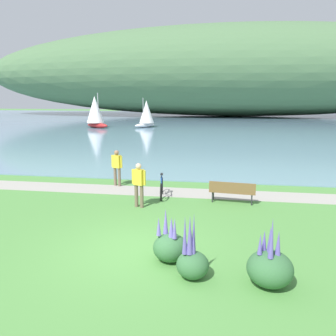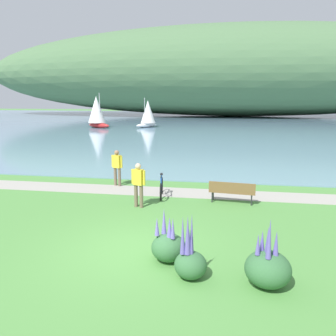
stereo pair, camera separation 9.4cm
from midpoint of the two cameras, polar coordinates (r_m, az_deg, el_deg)
ground_plane at (r=9.63m, az=-5.69°, el=-13.60°), size 200.00×200.00×0.00m
bay_water at (r=56.35m, az=6.95°, el=7.69°), size 180.00×80.00×0.04m
distant_hillside at (r=75.03m, az=11.18°, el=15.77°), size 111.15×28.00×18.69m
shoreline_path at (r=14.99m, az=0.05°, el=-4.07°), size 60.00×1.50×0.01m
park_bench_near_camera at (r=13.57m, az=10.95°, el=-3.75°), size 1.84×0.67×0.88m
bicycle_leaning_near_bench at (r=14.20m, az=-0.93°, el=-3.34°), size 0.30×1.76×1.01m
person_at_shoreline at (r=15.97m, az=-8.43°, el=0.40°), size 0.58×0.33×1.71m
person_on_the_grass at (r=12.79m, az=-4.82°, el=-2.42°), size 0.58×0.33×1.71m
echium_bush_closest_to_camera at (r=8.11m, az=16.84°, el=-15.79°), size 1.02×1.02×1.67m
echium_bush_beside_closest at (r=8.87m, az=0.40°, el=-13.07°), size 0.89×0.89×1.36m
echium_bush_mid_cluster at (r=8.12m, az=4.11°, el=-15.43°), size 0.76×0.76×1.57m
sailboat_nearest_to_shore at (r=46.40m, az=-3.39°, el=9.19°), size 2.99×3.29×3.96m
sailboat_mid_bay at (r=46.59m, az=-11.88°, el=9.33°), size 3.93×3.20×4.58m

